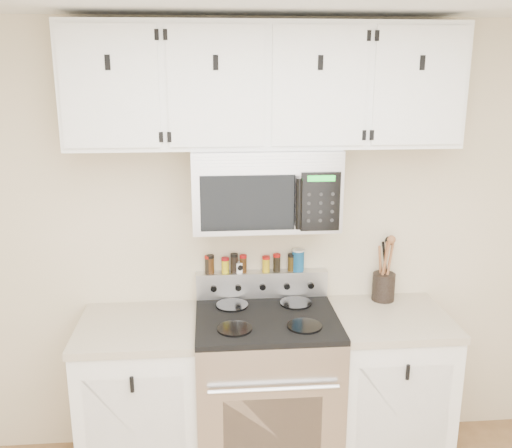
{
  "coord_description": "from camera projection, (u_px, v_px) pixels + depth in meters",
  "views": [
    {
      "loc": [
        -0.3,
        -1.38,
        2.23
      ],
      "look_at": [
        -0.06,
        1.45,
        1.46
      ],
      "focal_mm": 40.0,
      "sensor_mm": 36.0,
      "label": 1
    }
  ],
  "objects": [
    {
      "name": "base_cabinet_left",
      "position": [
        142.0,
        400.0,
        3.16
      ],
      "size": [
        0.64,
        0.62,
        0.92
      ],
      "color": "white",
      "rests_on": "floor"
    },
    {
      "name": "microwave",
      "position": [
        265.0,
        187.0,
        3.01
      ],
      "size": [
        0.76,
        0.44,
        0.42
      ],
      "color": "#9E9EA3",
      "rests_on": "back_wall"
    },
    {
      "name": "base_cabinet_right",
      "position": [
        385.0,
        388.0,
        3.27
      ],
      "size": [
        0.64,
        0.62,
        0.92
      ],
      "color": "white",
      "rests_on": "floor"
    },
    {
      "name": "utensil_crock",
      "position": [
        384.0,
        285.0,
        3.33
      ],
      "size": [
        0.13,
        0.13,
        0.38
      ],
      "color": "black",
      "rests_on": "base_cabinet_right"
    },
    {
      "name": "upper_cabinets",
      "position": [
        265.0,
        86.0,
        2.89
      ],
      "size": [
        2.0,
        0.35,
        0.62
      ],
      "color": "white",
      "rests_on": "back_wall"
    },
    {
      "name": "back_wall",
      "position": [
        261.0,
        245.0,
        3.29
      ],
      "size": [
        3.5,
        0.01,
        2.5
      ],
      "primitive_type": "cube",
      "color": "beige",
      "rests_on": "floor"
    },
    {
      "name": "spice_jar_0",
      "position": [
        208.0,
        264.0,
        3.26
      ],
      "size": [
        0.04,
        0.04,
        0.11
      ],
      "color": "black",
      "rests_on": "range"
    },
    {
      "name": "spice_jar_3",
      "position": [
        234.0,
        263.0,
        3.27
      ],
      "size": [
        0.04,
        0.04,
        0.11
      ],
      "color": "black",
      "rests_on": "range"
    },
    {
      "name": "spice_jar_8",
      "position": [
        297.0,
        263.0,
        3.3
      ],
      "size": [
        0.04,
        0.04,
        0.09
      ],
      "color": "gold",
      "rests_on": "range"
    },
    {
      "name": "spice_jar_4",
      "position": [
        243.0,
        263.0,
        3.27
      ],
      "size": [
        0.04,
        0.04,
        0.1
      ],
      "color": "#39220D",
      "rests_on": "range"
    },
    {
      "name": "kitchen_timer",
      "position": [
        240.0,
        267.0,
        3.28
      ],
      "size": [
        0.06,
        0.06,
        0.06
      ],
      "primitive_type": "cube",
      "rotation": [
        0.0,
        0.0,
        0.31
      ],
      "color": "white",
      "rests_on": "range"
    },
    {
      "name": "spice_jar_7",
      "position": [
        291.0,
        262.0,
        3.29
      ],
      "size": [
        0.04,
        0.04,
        0.1
      ],
      "color": "#3C2C0E",
      "rests_on": "range"
    },
    {
      "name": "spice_jar_1",
      "position": [
        210.0,
        264.0,
        3.26
      ],
      "size": [
        0.04,
        0.04,
        0.11
      ],
      "color": "#3B220E",
      "rests_on": "range"
    },
    {
      "name": "salt_canister",
      "position": [
        298.0,
        260.0,
        3.29
      ],
      "size": [
        0.07,
        0.07,
        0.13
      ],
      "color": "#134E84",
      "rests_on": "range"
    },
    {
      "name": "spice_jar_5",
      "position": [
        266.0,
        264.0,
        3.28
      ],
      "size": [
        0.05,
        0.05,
        0.09
      ],
      "color": "gold",
      "rests_on": "range"
    },
    {
      "name": "spice_jar_6",
      "position": [
        277.0,
        262.0,
        3.29
      ],
      "size": [
        0.04,
        0.04,
        0.1
      ],
      "color": "black",
      "rests_on": "range"
    },
    {
      "name": "range",
      "position": [
        266.0,
        392.0,
        3.18
      ],
      "size": [
        0.76,
        0.65,
        1.1
      ],
      "color": "#B7B7BA",
      "rests_on": "floor"
    },
    {
      "name": "spice_jar_2",
      "position": [
        225.0,
        265.0,
        3.27
      ],
      "size": [
        0.04,
        0.04,
        0.09
      ],
      "color": "gold",
      "rests_on": "range"
    }
  ]
}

